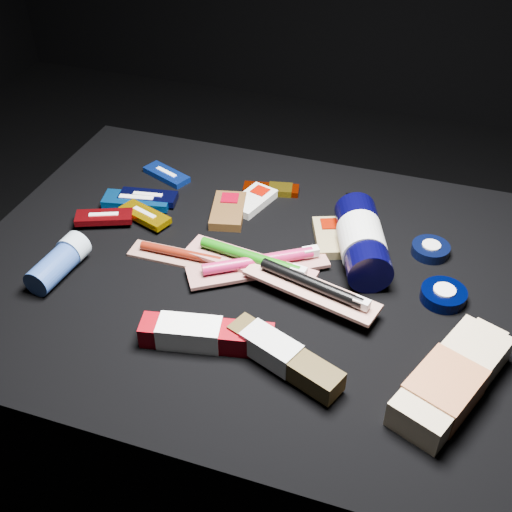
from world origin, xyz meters
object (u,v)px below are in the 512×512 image
(bodywash_bottle, at_px, (450,382))
(deodorant_stick, at_px, (59,263))
(toothpaste_carton_red, at_px, (201,335))
(lotion_bottle, at_px, (362,240))

(bodywash_bottle, bearing_deg, deodorant_stick, -161.88)
(toothpaste_carton_red, bearing_deg, deodorant_stick, 154.29)
(deodorant_stick, bearing_deg, toothpaste_carton_red, -9.35)
(deodorant_stick, distance_m, toothpaste_carton_red, 0.30)
(lotion_bottle, height_order, bodywash_bottle, lotion_bottle)
(bodywash_bottle, bearing_deg, lotion_bottle, 147.04)
(deodorant_stick, bearing_deg, bodywash_bottle, 0.49)
(lotion_bottle, xyz_separation_m, bodywash_bottle, (0.18, -0.26, -0.02))
(lotion_bottle, relative_size, bodywash_bottle, 1.03)
(bodywash_bottle, xyz_separation_m, deodorant_stick, (-0.66, 0.05, 0.00))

